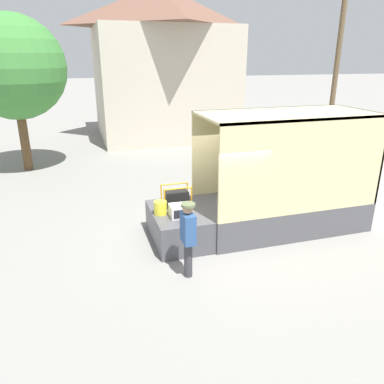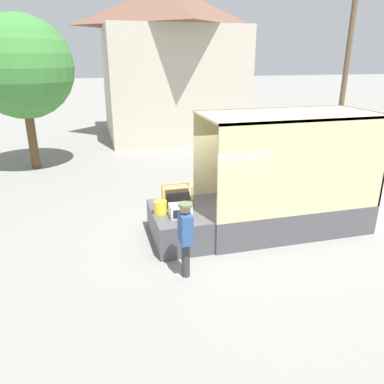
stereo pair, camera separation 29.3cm
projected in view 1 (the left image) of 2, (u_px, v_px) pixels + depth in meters
The scene contains 10 objects.
ground_plane at pixel (203, 236), 9.94m from camera, with size 160.00×160.00×0.00m, color gray.
box_truck at pixel (333, 186), 10.66m from camera, with size 6.52×2.10×3.16m.
tailgate_deck at pixel (179, 226), 9.61m from camera, with size 1.34×2.00×0.81m, color #4C4C51.
microwave at pixel (181, 211), 9.10m from camera, with size 0.52×0.41×0.30m.
portable_generator at pixel (177, 198), 9.76m from camera, with size 0.75×0.43×0.56m.
orange_bucket at pixel (160, 208), 9.24m from camera, with size 0.32×0.32×0.33m.
worker_person at pixel (188, 233), 7.80m from camera, with size 0.30×0.44×1.69m.
house_backdrop at pixel (162, 63), 21.42m from camera, with size 7.73×7.35×8.14m.
utility_pole at pixel (337, 61), 19.92m from camera, with size 1.80×0.28×8.24m.
street_tree at pixel (13, 68), 14.41m from camera, with size 3.98×3.98×6.09m.
Camera 1 is at (-2.90, -8.46, 4.50)m, focal length 35.00 mm.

